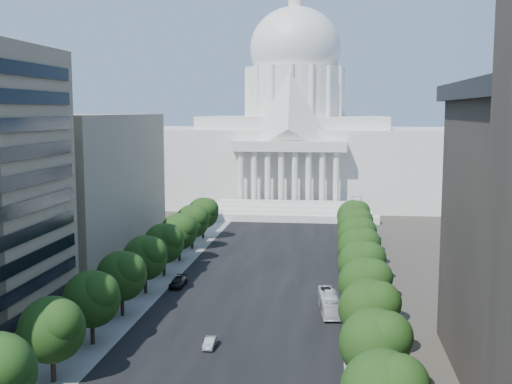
% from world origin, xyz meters
% --- Properties ---
extents(road_asphalt, '(30.00, 260.00, 0.01)m').
position_xyz_m(road_asphalt, '(0.00, 90.00, 0.00)').
color(road_asphalt, black).
rests_on(road_asphalt, ground).
extents(sidewalk_left, '(8.00, 260.00, 0.02)m').
position_xyz_m(sidewalk_left, '(-19.00, 90.00, 0.00)').
color(sidewalk_left, gray).
rests_on(sidewalk_left, ground).
extents(sidewalk_right, '(8.00, 260.00, 0.02)m').
position_xyz_m(sidewalk_right, '(19.00, 90.00, 0.00)').
color(sidewalk_right, gray).
rests_on(sidewalk_right, ground).
extents(capitol, '(120.00, 56.00, 73.00)m').
position_xyz_m(capitol, '(0.00, 184.89, 20.01)').
color(capitol, white).
rests_on(capitol, ground).
extents(office_block_left_far, '(38.00, 52.00, 30.00)m').
position_xyz_m(office_block_left_far, '(-48.00, 100.00, 15.00)').
color(office_block_left_far, gray).
rests_on(office_block_left_far, ground).
extents(tree_l_c, '(7.79, 7.60, 9.97)m').
position_xyz_m(tree_l_c, '(-17.66, 35.81, 6.45)').
color(tree_l_c, '#33261C').
rests_on(tree_l_c, ground).
extents(tree_l_d, '(7.79, 7.60, 9.97)m').
position_xyz_m(tree_l_d, '(-17.66, 47.81, 6.45)').
color(tree_l_d, '#33261C').
rests_on(tree_l_d, ground).
extents(tree_l_e, '(7.79, 7.60, 9.97)m').
position_xyz_m(tree_l_e, '(-17.66, 59.81, 6.45)').
color(tree_l_e, '#33261C').
rests_on(tree_l_e, ground).
extents(tree_l_f, '(7.79, 7.60, 9.97)m').
position_xyz_m(tree_l_f, '(-17.66, 71.81, 6.45)').
color(tree_l_f, '#33261C').
rests_on(tree_l_f, ground).
extents(tree_l_g, '(7.79, 7.60, 9.97)m').
position_xyz_m(tree_l_g, '(-17.66, 83.81, 6.45)').
color(tree_l_g, '#33261C').
rests_on(tree_l_g, ground).
extents(tree_l_h, '(7.79, 7.60, 9.97)m').
position_xyz_m(tree_l_h, '(-17.66, 95.81, 6.45)').
color(tree_l_h, '#33261C').
rests_on(tree_l_h, ground).
extents(tree_l_i, '(7.79, 7.60, 9.97)m').
position_xyz_m(tree_l_i, '(-17.66, 107.81, 6.45)').
color(tree_l_i, '#33261C').
rests_on(tree_l_i, ground).
extents(tree_l_j, '(7.79, 7.60, 9.97)m').
position_xyz_m(tree_l_j, '(-17.66, 119.81, 6.45)').
color(tree_l_j, '#33261C').
rests_on(tree_l_j, ground).
extents(tree_r_c, '(7.79, 7.60, 9.97)m').
position_xyz_m(tree_r_c, '(18.34, 35.81, 6.45)').
color(tree_r_c, '#33261C').
rests_on(tree_r_c, ground).
extents(tree_r_d, '(7.79, 7.60, 9.97)m').
position_xyz_m(tree_r_d, '(18.34, 47.81, 6.45)').
color(tree_r_d, '#33261C').
rests_on(tree_r_d, ground).
extents(tree_r_e, '(7.79, 7.60, 9.97)m').
position_xyz_m(tree_r_e, '(18.34, 59.81, 6.45)').
color(tree_r_e, '#33261C').
rests_on(tree_r_e, ground).
extents(tree_r_f, '(7.79, 7.60, 9.97)m').
position_xyz_m(tree_r_f, '(18.34, 71.81, 6.45)').
color(tree_r_f, '#33261C').
rests_on(tree_r_f, ground).
extents(tree_r_g, '(7.79, 7.60, 9.97)m').
position_xyz_m(tree_r_g, '(18.34, 83.81, 6.45)').
color(tree_r_g, '#33261C').
rests_on(tree_r_g, ground).
extents(tree_r_h, '(7.79, 7.60, 9.97)m').
position_xyz_m(tree_r_h, '(18.34, 95.81, 6.45)').
color(tree_r_h, '#33261C').
rests_on(tree_r_h, ground).
extents(tree_r_i, '(7.79, 7.60, 9.97)m').
position_xyz_m(tree_r_i, '(18.34, 107.81, 6.45)').
color(tree_r_i, '#33261C').
rests_on(tree_r_i, ground).
extents(tree_r_j, '(7.79, 7.60, 9.97)m').
position_xyz_m(tree_r_j, '(18.34, 119.81, 6.45)').
color(tree_r_j, '#33261C').
rests_on(tree_r_j, ground).
extents(streetlight_b, '(2.61, 0.44, 9.00)m').
position_xyz_m(streetlight_b, '(19.90, 35.00, 5.82)').
color(streetlight_b, gray).
rests_on(streetlight_b, ground).
extents(streetlight_c, '(2.61, 0.44, 9.00)m').
position_xyz_m(streetlight_c, '(19.90, 60.00, 5.82)').
color(streetlight_c, gray).
rests_on(streetlight_c, ground).
extents(streetlight_d, '(2.61, 0.44, 9.00)m').
position_xyz_m(streetlight_d, '(19.90, 85.00, 5.82)').
color(streetlight_d, gray).
rests_on(streetlight_d, ground).
extents(streetlight_e, '(2.61, 0.44, 9.00)m').
position_xyz_m(streetlight_e, '(19.90, 110.00, 5.82)').
color(streetlight_e, gray).
rests_on(streetlight_e, ground).
extents(streetlight_f, '(2.61, 0.44, 9.00)m').
position_xyz_m(streetlight_f, '(19.90, 135.00, 5.82)').
color(streetlight_f, gray).
rests_on(streetlight_f, ground).
extents(car_silver, '(1.37, 3.91, 1.29)m').
position_xyz_m(car_silver, '(-2.31, 48.61, 0.64)').
color(car_silver, '#B6BABE').
rests_on(car_silver, ground).
extents(car_dark_b, '(2.42, 5.70, 1.64)m').
position_xyz_m(car_dark_b, '(-13.50, 76.70, 0.82)').
color(car_dark_b, black).
rests_on(car_dark_b, ground).
extents(city_bus, '(3.70, 11.27, 3.08)m').
position_xyz_m(city_bus, '(12.99, 65.36, 1.54)').
color(city_bus, silver).
rests_on(city_bus, ground).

